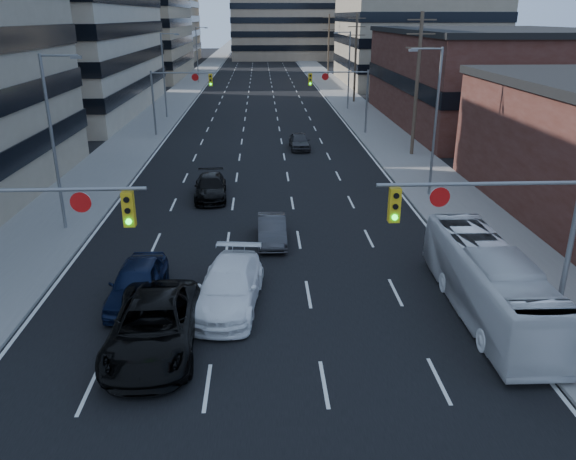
# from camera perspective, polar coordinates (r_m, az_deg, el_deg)

# --- Properties ---
(road_surface) EXTENTS (18.00, 300.00, 0.02)m
(road_surface) POSITION_cam_1_polar(r_m,az_deg,el_deg) (138.84, -2.84, 16.50)
(road_surface) COLOR black
(road_surface) RESTS_ON ground
(sidewalk_left) EXTENTS (5.00, 300.00, 0.15)m
(sidewalk_left) POSITION_cam_1_polar(r_m,az_deg,el_deg) (139.31, -7.77, 16.38)
(sidewalk_left) COLOR slate
(sidewalk_left) RESTS_ON ground
(sidewalk_right) EXTENTS (5.00, 300.00, 0.15)m
(sidewalk_right) POSITION_cam_1_polar(r_m,az_deg,el_deg) (139.31, 2.10, 16.55)
(sidewalk_right) COLOR slate
(sidewalk_right) RESTS_ON ground
(office_left_far) EXTENTS (20.00, 30.00, 16.00)m
(office_left_far) POSITION_cam_1_polar(r_m,az_deg,el_deg) (111.08, -16.08, 18.79)
(office_left_far) COLOR gray
(office_left_far) RESTS_ON ground
(storefront_right_mid) EXTENTS (20.00, 30.00, 9.00)m
(storefront_right_mid) POSITION_cam_1_polar(r_m,az_deg,el_deg) (63.47, 20.15, 14.13)
(storefront_right_mid) COLOR #472119
(storefront_right_mid) RESTS_ON ground
(office_right_far) EXTENTS (22.00, 28.00, 14.00)m
(office_right_far) POSITION_cam_1_polar(r_m,az_deg,el_deg) (99.69, 12.44, 18.36)
(office_right_far) COLOR gray
(office_right_far) RESTS_ON ground
(bg_block_left) EXTENTS (24.00, 24.00, 20.00)m
(bg_block_left) POSITION_cam_1_polar(r_m,az_deg,el_deg) (151.05, -14.30, 20.07)
(bg_block_left) COLOR #ADA089
(bg_block_left) RESTS_ON ground
(bg_block_right) EXTENTS (22.00, 22.00, 12.00)m
(bg_block_right) POSITION_cam_1_polar(r_m,az_deg,el_deg) (142.16, 10.86, 18.69)
(bg_block_right) COLOR gray
(bg_block_right) RESTS_ON ground
(signal_near_left) EXTENTS (6.59, 0.33, 6.00)m
(signal_near_left) POSITION_cam_1_polar(r_m,az_deg,el_deg) (19.12, -25.47, -0.57)
(signal_near_left) COLOR slate
(signal_near_left) RESTS_ON ground
(signal_near_right) EXTENTS (6.59, 0.33, 6.00)m
(signal_near_right) POSITION_cam_1_polar(r_m,az_deg,el_deg) (19.12, 20.42, 0.19)
(signal_near_right) COLOR slate
(signal_near_right) RESTS_ON ground
(signal_far_left) EXTENTS (6.09, 0.33, 6.00)m
(signal_far_left) POSITION_cam_1_polar(r_m,az_deg,el_deg) (54.35, -11.16, 13.82)
(signal_far_left) COLOR slate
(signal_far_left) RESTS_ON ground
(signal_far_right) EXTENTS (6.09, 0.33, 6.00)m
(signal_far_right) POSITION_cam_1_polar(r_m,az_deg,el_deg) (54.35, 5.59, 14.10)
(signal_far_right) COLOR slate
(signal_far_right) RESTS_ON ground
(utility_pole_block) EXTENTS (2.20, 0.28, 11.00)m
(utility_pole_block) POSITION_cam_1_polar(r_m,az_deg,el_deg) (46.33, 12.97, 14.36)
(utility_pole_block) COLOR #4C3D2D
(utility_pole_block) RESTS_ON ground
(utility_pole_midblock) EXTENTS (2.20, 0.28, 11.00)m
(utility_pole_midblock) POSITION_cam_1_polar(r_m,az_deg,el_deg) (75.58, 6.88, 17.07)
(utility_pole_midblock) COLOR #4C3D2D
(utility_pole_midblock) RESTS_ON ground
(utility_pole_distant) EXTENTS (2.20, 0.28, 11.00)m
(utility_pole_distant) POSITION_cam_1_polar(r_m,az_deg,el_deg) (105.25, 4.14, 18.21)
(utility_pole_distant) COLOR #4C3D2D
(utility_pole_distant) RESTS_ON ground
(streetlight_left_near) EXTENTS (2.03, 0.22, 9.00)m
(streetlight_left_near) POSITION_cam_1_polar(r_m,az_deg,el_deg) (30.76, -22.58, 8.83)
(streetlight_left_near) COLOR slate
(streetlight_left_near) RESTS_ON ground
(streetlight_left_mid) EXTENTS (2.03, 0.22, 9.00)m
(streetlight_left_mid) POSITION_cam_1_polar(r_m,az_deg,el_deg) (64.51, -12.39, 15.47)
(streetlight_left_mid) COLOR slate
(streetlight_left_mid) RESTS_ON ground
(streetlight_left_far) EXTENTS (2.03, 0.22, 9.00)m
(streetlight_left_far) POSITION_cam_1_polar(r_m,az_deg,el_deg) (99.13, -9.13, 17.43)
(streetlight_left_far) COLOR slate
(streetlight_left_far) RESTS_ON ground
(streetlight_right_near) EXTENTS (2.03, 0.22, 9.00)m
(streetlight_right_near) POSITION_cam_1_polar(r_m,az_deg,el_deg) (35.44, 14.56, 11.16)
(streetlight_right_near) COLOR slate
(streetlight_right_near) RESTS_ON ground
(streetlight_right_far) EXTENTS (2.03, 0.22, 9.00)m
(streetlight_right_far) POSITION_cam_1_polar(r_m,az_deg,el_deg) (69.43, 6.09, 16.17)
(streetlight_right_far) COLOR slate
(streetlight_right_far) RESTS_ON ground
(black_pickup) EXTENTS (3.02, 6.25, 1.72)m
(black_pickup) POSITION_cam_1_polar(r_m,az_deg,el_deg) (19.73, -13.50, -9.53)
(black_pickup) COLOR black
(black_pickup) RESTS_ON ground
(white_van) EXTENTS (2.92, 5.86, 1.64)m
(white_van) POSITION_cam_1_polar(r_m,az_deg,el_deg) (22.03, -5.99, -5.76)
(white_van) COLOR white
(white_van) RESTS_ON ground
(transit_bus) EXTENTS (2.37, 9.68, 2.69)m
(transit_bus) POSITION_cam_1_polar(r_m,az_deg,el_deg) (22.40, 19.68, -4.98)
(transit_bus) COLOR silver
(transit_bus) RESTS_ON ground
(sedan_blue) EXTENTS (2.00, 4.79, 1.62)m
(sedan_blue) POSITION_cam_1_polar(r_m,az_deg,el_deg) (23.03, -15.04, -5.19)
(sedan_blue) COLOR black
(sedan_blue) RESTS_ON ground
(sedan_grey_center) EXTENTS (1.41, 3.99, 1.31)m
(sedan_grey_center) POSITION_cam_1_polar(r_m,az_deg,el_deg) (28.06, -1.65, 0.01)
(sedan_grey_center) COLOR #333336
(sedan_grey_center) RESTS_ON ground
(sedan_black_far) EXTENTS (2.24, 4.89, 1.39)m
(sedan_black_far) POSITION_cam_1_polar(r_m,az_deg,el_deg) (35.33, -7.87, 4.33)
(sedan_black_far) COLOR black
(sedan_black_far) RESTS_ON ground
(sedan_grey_right) EXTENTS (1.73, 4.06, 1.37)m
(sedan_grey_right) POSITION_cam_1_polar(r_m,az_deg,el_deg) (48.40, 1.16, 9.02)
(sedan_grey_right) COLOR #303032
(sedan_grey_right) RESTS_ON ground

